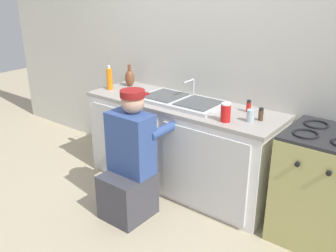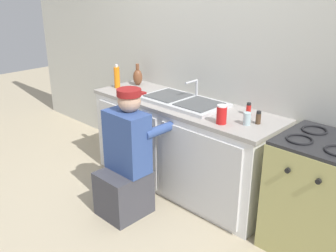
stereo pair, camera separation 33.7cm
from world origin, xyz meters
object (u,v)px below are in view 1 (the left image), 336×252
(soda_cup_red, at_px, (226,112))
(plumber_person, at_px, (130,166))
(stove_range, at_px, (321,187))
(spice_bottle_pepper, at_px, (261,114))
(spice_bottle_red, at_px, (249,106))
(water_glass, at_px, (250,116))
(vase_decorative, at_px, (130,78))
(soap_bottle_orange, at_px, (109,79))
(sink_double_basin, at_px, (181,101))

(soda_cup_red, bearing_deg, plumber_person, -141.39)
(stove_range, xyz_separation_m, spice_bottle_pepper, (-0.54, 0.01, 0.46))
(spice_bottle_red, relative_size, water_glass, 1.05)
(water_glass, bearing_deg, vase_decorative, 172.25)
(vase_decorative, height_order, water_glass, vase_decorative)
(vase_decorative, height_order, soda_cup_red, vase_decorative)
(soda_cup_red, xyz_separation_m, water_glass, (0.16, 0.12, -0.03))
(vase_decorative, distance_m, soap_bottle_orange, 0.24)
(sink_double_basin, bearing_deg, spice_bottle_red, 12.86)
(plumber_person, bearing_deg, spice_bottle_pepper, 39.76)
(stove_range, bearing_deg, soda_cup_red, -166.28)
(spice_bottle_red, xyz_separation_m, soda_cup_red, (-0.04, -0.33, 0.02))
(soap_bottle_orange, xyz_separation_m, water_glass, (1.58, 0.02, -0.06))
(sink_double_basin, height_order, stove_range, sink_double_basin)
(spice_bottle_red, distance_m, spice_bottle_pepper, 0.21)
(spice_bottle_pepper, bearing_deg, soda_cup_red, -137.17)
(plumber_person, xyz_separation_m, soap_bottle_orange, (-0.81, 0.58, 0.51))
(plumber_person, bearing_deg, soda_cup_red, 38.61)
(soda_cup_red, bearing_deg, spice_bottle_pepper, 42.83)
(vase_decorative, relative_size, spice_bottle_red, 2.19)
(spice_bottle_pepper, height_order, water_glass, spice_bottle_pepper)
(vase_decorative, xyz_separation_m, soda_cup_red, (1.35, -0.32, -0.01))
(plumber_person, height_order, vase_decorative, plumber_person)
(plumber_person, xyz_separation_m, soda_cup_red, (0.61, 0.48, 0.47))
(spice_bottle_pepper, bearing_deg, plumber_person, -140.24)
(spice_bottle_pepper, bearing_deg, water_glass, -123.33)
(stove_range, height_order, soda_cup_red, soda_cup_red)
(stove_range, height_order, vase_decorative, vase_decorative)
(sink_double_basin, bearing_deg, plumber_person, -93.29)
(spice_bottle_red, bearing_deg, spice_bottle_pepper, -36.82)
(sink_double_basin, bearing_deg, vase_decorative, 170.12)
(sink_double_basin, relative_size, spice_bottle_red, 7.62)
(vase_decorative, bearing_deg, water_glass, -7.75)
(stove_range, bearing_deg, vase_decorative, 176.25)
(soap_bottle_orange, bearing_deg, plumber_person, -35.62)
(stove_range, distance_m, spice_bottle_red, 0.86)
(soda_cup_red, distance_m, water_glass, 0.20)
(plumber_person, relative_size, soap_bottle_orange, 4.42)
(sink_double_basin, bearing_deg, soda_cup_red, -18.14)
(plumber_person, height_order, spice_bottle_red, plumber_person)
(spice_bottle_red, height_order, water_glass, spice_bottle_red)
(stove_range, xyz_separation_m, soap_bottle_orange, (-2.17, -0.09, 0.53))
(vase_decorative, distance_m, soda_cup_red, 1.39)
(stove_range, bearing_deg, sink_double_basin, 179.91)
(soap_bottle_orange, distance_m, soda_cup_red, 1.42)
(sink_double_basin, xyz_separation_m, soda_cup_red, (0.57, -0.19, 0.06))
(plumber_person, relative_size, spice_bottle_pepper, 10.52)
(sink_double_basin, xyz_separation_m, spice_bottle_pepper, (0.78, 0.01, 0.03))
(plumber_person, bearing_deg, soap_bottle_orange, 144.38)
(sink_double_basin, relative_size, spice_bottle_pepper, 7.62)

